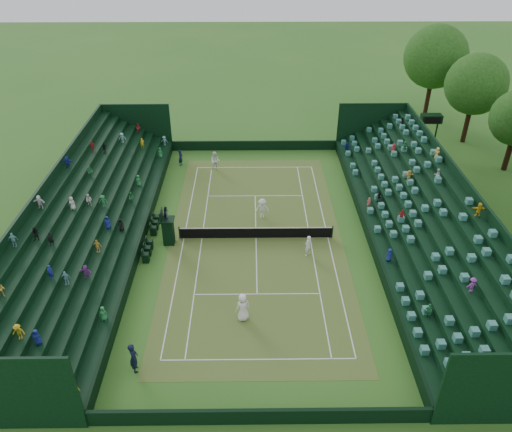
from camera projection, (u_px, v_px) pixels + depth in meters
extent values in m
plane|color=#2D6720|center=(256.00, 238.00, 37.96)|extent=(160.00, 160.00, 0.00)
cube|color=#417326|center=(256.00, 238.00, 37.95)|extent=(12.97, 26.77, 0.01)
cube|color=black|center=(254.00, 145.00, 51.10)|extent=(17.17, 0.20, 1.00)
cube|color=black|center=(260.00, 416.00, 24.28)|extent=(17.17, 0.20, 1.00)
cube|color=black|center=(368.00, 232.00, 37.77)|extent=(0.20, 31.77, 1.00)
cube|color=black|center=(144.00, 233.00, 37.61)|extent=(0.20, 31.77, 1.00)
cube|color=black|center=(374.00, 232.00, 37.77)|extent=(0.80, 32.00, 1.00)
cube|color=black|center=(385.00, 229.00, 37.66)|extent=(0.80, 32.00, 1.45)
cube|color=black|center=(396.00, 227.00, 37.55)|extent=(0.80, 32.00, 1.90)
cube|color=black|center=(407.00, 224.00, 37.43)|extent=(0.80, 32.00, 2.35)
cube|color=black|center=(419.00, 222.00, 37.32)|extent=(0.80, 32.00, 2.80)
cube|color=black|center=(430.00, 219.00, 37.21)|extent=(0.80, 32.00, 3.25)
cube|color=black|center=(441.00, 217.00, 37.10)|extent=(0.80, 32.00, 3.70)
cube|color=black|center=(452.00, 214.00, 36.98)|extent=(0.80, 32.00, 4.15)
cube|color=black|center=(460.00, 210.00, 36.79)|extent=(0.20, 32.00, 4.90)
cube|color=black|center=(137.00, 233.00, 37.60)|extent=(0.80, 32.00, 1.00)
cube|color=black|center=(126.00, 231.00, 37.48)|extent=(0.80, 32.00, 1.45)
cube|color=black|center=(115.00, 229.00, 37.35)|extent=(0.80, 32.00, 1.90)
cube|color=black|center=(104.00, 226.00, 37.22)|extent=(0.80, 32.00, 2.35)
cube|color=black|center=(92.00, 224.00, 37.09)|extent=(0.80, 32.00, 2.80)
cube|color=black|center=(81.00, 221.00, 36.96)|extent=(0.80, 32.00, 3.25)
cube|color=black|center=(70.00, 219.00, 36.84)|extent=(0.80, 32.00, 3.70)
cube|color=black|center=(58.00, 216.00, 36.71)|extent=(0.80, 32.00, 4.15)
cube|color=black|center=(50.00, 212.00, 36.50)|extent=(0.20, 32.00, 4.90)
cylinder|color=black|center=(179.00, 233.00, 37.62)|extent=(0.10, 0.10, 1.06)
cylinder|color=black|center=(332.00, 232.00, 37.73)|extent=(0.10, 0.10, 1.06)
cube|color=black|center=(256.00, 233.00, 37.71)|extent=(11.57, 0.02, 0.86)
cube|color=white|center=(256.00, 228.00, 37.46)|extent=(11.57, 0.04, 0.07)
cylinder|color=black|center=(421.00, 135.00, 50.82)|extent=(0.16, 0.16, 3.00)
cylinder|color=black|center=(435.00, 135.00, 50.84)|extent=(0.16, 0.16, 3.00)
cube|color=black|center=(431.00, 118.00, 49.86)|extent=(2.00, 1.00, 0.80)
cylinder|color=black|center=(508.00, 156.00, 46.90)|extent=(0.50, 0.50, 2.79)
cylinder|color=black|center=(466.00, 127.00, 52.25)|extent=(0.50, 0.50, 3.35)
sphere|color=#1B4413|center=(476.00, 84.00, 49.81)|extent=(6.12, 6.12, 6.12)
cylinder|color=black|center=(427.00, 102.00, 58.06)|extent=(0.50, 0.50, 3.81)
sphere|color=#1B4413|center=(436.00, 57.00, 55.29)|extent=(6.97, 6.97, 6.97)
cube|color=black|center=(168.00, 232.00, 36.88)|extent=(0.79, 0.79, 2.03)
cube|color=black|center=(167.00, 220.00, 36.30)|extent=(1.02, 1.02, 0.11)
cube|color=black|center=(161.00, 215.00, 36.09)|extent=(0.09, 1.02, 0.79)
imported|color=black|center=(166.00, 213.00, 35.99)|extent=(0.56, 0.62, 1.05)
cube|color=black|center=(146.00, 258.00, 35.30)|extent=(0.45, 0.45, 0.71)
cube|color=black|center=(142.00, 253.00, 35.06)|extent=(0.05, 0.45, 0.45)
cube|color=black|center=(148.00, 251.00, 35.98)|extent=(0.45, 0.45, 0.71)
cube|color=black|center=(144.00, 246.00, 35.73)|extent=(0.05, 0.45, 0.45)
cube|color=black|center=(150.00, 244.00, 36.65)|extent=(0.45, 0.45, 0.71)
cube|color=black|center=(146.00, 240.00, 36.41)|extent=(0.05, 0.45, 0.45)
cube|color=black|center=(154.00, 231.00, 38.17)|extent=(0.45, 0.45, 0.71)
cube|color=black|center=(150.00, 226.00, 37.93)|extent=(0.05, 0.45, 0.45)
cube|color=black|center=(155.00, 225.00, 38.85)|extent=(0.45, 0.45, 0.71)
cube|color=black|center=(152.00, 220.00, 38.61)|extent=(0.05, 0.45, 0.45)
cube|color=black|center=(157.00, 219.00, 39.52)|extent=(0.45, 0.45, 0.71)
cube|color=black|center=(154.00, 215.00, 39.28)|extent=(0.05, 0.45, 0.45)
imported|color=white|center=(243.00, 307.00, 30.12)|extent=(1.12, 0.96, 1.94)
imported|color=white|center=(308.00, 246.00, 35.73)|extent=(0.71, 0.70, 1.64)
imported|color=white|center=(215.00, 161.00, 47.12)|extent=(1.01, 0.85, 1.84)
imported|color=white|center=(262.00, 208.00, 39.98)|extent=(1.14, 0.69, 1.72)
imported|color=black|center=(181.00, 158.00, 48.02)|extent=(0.53, 0.66, 1.59)
imported|color=black|center=(134.00, 358.00, 26.80)|extent=(0.64, 0.81, 1.94)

